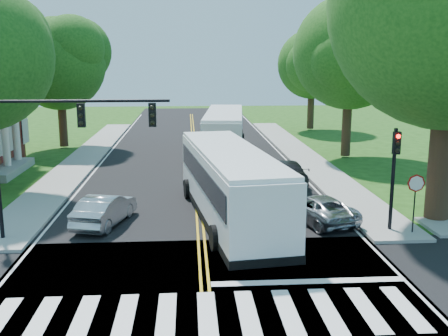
{
  "coord_description": "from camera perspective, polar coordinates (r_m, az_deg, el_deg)",
  "views": [
    {
      "loc": [
        -0.49,
        -14.7,
        7.37
      ],
      "look_at": [
        1.16,
        9.16,
        2.4
      ],
      "focal_mm": 42.0,
      "sensor_mm": 36.0,
      "label": 1
    }
  ],
  "objects": [
    {
      "name": "stop_bar",
      "position": [
        18.32,
        9.16,
        -12.09
      ],
      "size": [
        6.6,
        0.4,
        0.01
      ],
      "primitive_type": "cube",
      "color": "silver",
      "rests_on": "road"
    },
    {
      "name": "hatchback",
      "position": [
        24.33,
        -12.86,
        -4.44
      ],
      "size": [
        2.55,
        4.5,
        1.4
      ],
      "primitive_type": "imported",
      "rotation": [
        0.0,
        0.0,
        2.88
      ],
      "color": "#AFB2B6",
      "rests_on": "road"
    },
    {
      "name": "edge_line_w",
      "position": [
        37.96,
        -13.46,
        0.24
      ],
      "size": [
        0.12,
        70.0,
        0.01
      ],
      "primitive_type": "cube",
      "color": "silver",
      "rests_on": "road"
    },
    {
      "name": "dark_sedan",
      "position": [
        31.87,
        6.79,
        -0.39
      ],
      "size": [
        2.03,
        4.87,
        1.41
      ],
      "primitive_type": "imported",
      "rotation": [
        0.0,
        0.0,
        3.15
      ],
      "color": "black",
      "rests_on": "road"
    },
    {
      "name": "tree_east_far",
      "position": [
        56.22,
        9.58,
        11.07
      ],
      "size": [
        7.2,
        7.2,
        10.34
      ],
      "color": "#361D15",
      "rests_on": "ground"
    },
    {
      "name": "cross_road",
      "position": [
        16.45,
        -1.91,
        -14.87
      ],
      "size": [
        60.0,
        12.0,
        0.01
      ],
      "primitive_type": "cube",
      "color": "black",
      "rests_on": "ground"
    },
    {
      "name": "sidewalk_ne",
      "position": [
        41.31,
        8.39,
        1.44
      ],
      "size": [
        2.6,
        40.0,
        0.15
      ],
      "primitive_type": "cube",
      "color": "gray",
      "rests_on": "ground"
    },
    {
      "name": "edge_line_e",
      "position": [
        38.13,
        7.14,
        0.53
      ],
      "size": [
        0.12,
        70.0,
        0.01
      ],
      "primitive_type": "cube",
      "color": "silver",
      "rests_on": "road"
    },
    {
      "name": "ground",
      "position": [
        16.45,
        -1.91,
        -14.89
      ],
      "size": [
        140.0,
        140.0,
        0.0
      ],
      "primitive_type": "plane",
      "color": "#1C4210",
      "rests_on": "ground"
    },
    {
      "name": "suv",
      "position": [
        24.6,
        10.11,
        -4.34
      ],
      "size": [
        3.43,
        4.91,
        1.25
      ],
      "primitive_type": "imported",
      "rotation": [
        0.0,
        0.0,
        3.48
      ],
      "color": "#ABACB2",
      "rests_on": "road"
    },
    {
      "name": "signal_nw",
      "position": [
        22.0,
        -18.07,
        3.35
      ],
      "size": [
        7.15,
        0.46,
        5.66
      ],
      "color": "black",
      "rests_on": "ground"
    },
    {
      "name": "center_line",
      "position": [
        37.43,
        -3.14,
        0.39
      ],
      "size": [
        0.36,
        70.0,
        0.01
      ],
      "primitive_type": "cube",
      "color": "gold",
      "rests_on": "road"
    },
    {
      "name": "tree_east_mid",
      "position": [
        40.51,
        13.56,
        12.12
      ],
      "size": [
        8.4,
        8.4,
        11.93
      ],
      "color": "#361D15",
      "rests_on": "ground"
    },
    {
      "name": "bus_lead",
      "position": [
        24.24,
        0.61,
        -1.61
      ],
      "size": [
        4.46,
        13.14,
        3.34
      ],
      "rotation": [
        0.0,
        0.0,
        3.27
      ],
      "color": "white",
      "rests_on": "road"
    },
    {
      "name": "crosswalk",
      "position": [
        16.0,
        -1.84,
        -15.64
      ],
      "size": [
        12.6,
        3.0,
        0.01
      ],
      "primitive_type": "cube",
      "color": "silver",
      "rests_on": "road"
    },
    {
      "name": "sidewalk_nw",
      "position": [
        41.11,
        -14.85,
        1.13
      ],
      "size": [
        2.6,
        40.0,
        0.15
      ],
      "primitive_type": "cube",
      "color": "gray",
      "rests_on": "ground"
    },
    {
      "name": "signal_ne",
      "position": [
        23.27,
        18.04,
        0.24
      ],
      "size": [
        0.3,
        0.46,
        4.4
      ],
      "color": "black",
      "rests_on": "ground"
    },
    {
      "name": "road",
      "position": [
        33.52,
        -3.03,
        -0.97
      ],
      "size": [
        14.0,
        96.0,
        0.01
      ],
      "primitive_type": "cube",
      "color": "black",
      "rests_on": "ground"
    },
    {
      "name": "tree_west_far",
      "position": [
        45.92,
        -17.51,
        10.75
      ],
      "size": [
        7.6,
        7.6,
        10.67
      ],
      "color": "#361D15",
      "rests_on": "ground"
    },
    {
      "name": "bus_follow",
      "position": [
        41.29,
        0.03,
        3.98
      ],
      "size": [
        4.14,
        13.26,
        3.38
      ],
      "rotation": [
        0.0,
        0.0,
        3.04
      ],
      "color": "white",
      "rests_on": "road"
    },
    {
      "name": "stop_sign",
      "position": [
        23.37,
        20.14,
        -2.2
      ],
      "size": [
        0.76,
        0.08,
        2.53
      ],
      "color": "black",
      "rests_on": "ground"
    }
  ]
}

